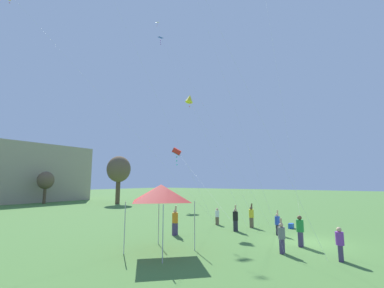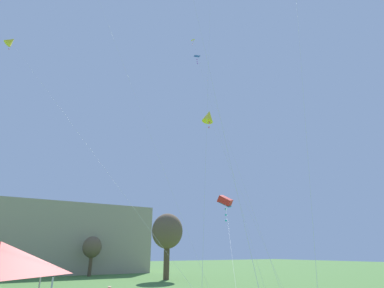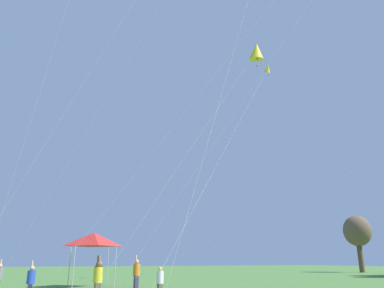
{
  "view_description": "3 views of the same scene",
  "coord_description": "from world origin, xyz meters",
  "px_view_note": "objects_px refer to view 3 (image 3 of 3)",
  "views": [
    {
      "loc": [
        -18.55,
        -3.58,
        3.88
      ],
      "look_at": [
        3.15,
        11.41,
        7.75
      ],
      "focal_mm": 24.0,
      "sensor_mm": 36.0,
      "label": 1
    },
    {
      "loc": [
        -7.28,
        -4.59,
        3.42
      ],
      "look_at": [
        1.5,
        9.86,
        9.52
      ],
      "focal_mm": 28.0,
      "sensor_mm": 36.0,
      "label": 2
    },
    {
      "loc": [
        21.11,
        2.0,
        1.77
      ],
      "look_at": [
        1.97,
        10.14,
        8.27
      ],
      "focal_mm": 35.0,
      "sensor_mm": 36.0,
      "label": 3
    }
  ],
  "objects_px": {
    "person_black_shirt": "(98,277)",
    "festival_tent": "(94,239)",
    "person_yellow_shirt": "(98,279)",
    "kite_yellow_diamond_1": "(256,52)",
    "kite_yellow_diamond_4": "(267,69)",
    "person_orange_shirt": "(136,273)",
    "person_blue_shirt": "(31,281)",
    "person_white_shirt": "(160,281)"
  },
  "relations": [
    {
      "from": "person_white_shirt",
      "to": "kite_yellow_diamond_4",
      "type": "bearing_deg",
      "value": -29.93
    },
    {
      "from": "person_black_shirt",
      "to": "person_orange_shirt",
      "type": "distance_m",
      "value": 4.93
    },
    {
      "from": "person_black_shirt",
      "to": "festival_tent",
      "type": "bearing_deg",
      "value": -69.75
    },
    {
      "from": "person_white_shirt",
      "to": "person_yellow_shirt",
      "type": "xyz_separation_m",
      "value": [
        0.44,
        -3.1,
        0.17
      ]
    },
    {
      "from": "festival_tent",
      "to": "kite_yellow_diamond_4",
      "type": "bearing_deg",
      "value": 98.12
    },
    {
      "from": "person_blue_shirt",
      "to": "kite_yellow_diamond_1",
      "type": "distance_m",
      "value": 16.9
    },
    {
      "from": "festival_tent",
      "to": "kite_yellow_diamond_4",
      "type": "xyz_separation_m",
      "value": [
        -2.56,
        17.93,
        18.93
      ]
    },
    {
      "from": "person_black_shirt",
      "to": "kite_yellow_diamond_4",
      "type": "height_order",
      "value": "kite_yellow_diamond_4"
    },
    {
      "from": "person_black_shirt",
      "to": "person_blue_shirt",
      "type": "bearing_deg",
      "value": 33.91
    },
    {
      "from": "person_yellow_shirt",
      "to": "kite_yellow_diamond_4",
      "type": "distance_m",
      "value": 31.34
    },
    {
      "from": "festival_tent",
      "to": "person_blue_shirt",
      "type": "xyz_separation_m",
      "value": [
        8.38,
        -4.03,
        -2.37
      ]
    },
    {
      "from": "person_white_shirt",
      "to": "kite_yellow_diamond_1",
      "type": "relative_size",
      "value": 0.11
    },
    {
      "from": "festival_tent",
      "to": "person_white_shirt",
      "type": "distance_m",
      "value": 10.27
    },
    {
      "from": "person_white_shirt",
      "to": "person_blue_shirt",
      "type": "height_order",
      "value": "person_blue_shirt"
    },
    {
      "from": "festival_tent",
      "to": "person_yellow_shirt",
      "type": "distance_m",
      "value": 10.57
    },
    {
      "from": "person_blue_shirt",
      "to": "person_black_shirt",
      "type": "bearing_deg",
      "value": -128.52
    },
    {
      "from": "person_orange_shirt",
      "to": "person_blue_shirt",
      "type": "bearing_deg",
      "value": 48.54
    },
    {
      "from": "person_yellow_shirt",
      "to": "festival_tent",
      "type": "bearing_deg",
      "value": -170.24
    },
    {
      "from": "festival_tent",
      "to": "person_orange_shirt",
      "type": "xyz_separation_m",
      "value": [
        4.07,
        2.17,
        -2.21
      ]
    },
    {
      "from": "person_blue_shirt",
      "to": "person_yellow_shirt",
      "type": "bearing_deg",
      "value": -170.12
    },
    {
      "from": "person_blue_shirt",
      "to": "kite_yellow_diamond_4",
      "type": "xyz_separation_m",
      "value": [
        -10.94,
        21.96,
        21.3
      ]
    },
    {
      "from": "person_yellow_shirt",
      "to": "person_blue_shirt",
      "type": "relative_size",
      "value": 1.13
    },
    {
      "from": "festival_tent",
      "to": "person_white_shirt",
      "type": "xyz_separation_m",
      "value": [
        9.8,
        1.83,
        -2.44
      ]
    },
    {
      "from": "person_orange_shirt",
      "to": "person_yellow_shirt",
      "type": "bearing_deg",
      "value": 74.62
    },
    {
      "from": "person_black_shirt",
      "to": "person_blue_shirt",
      "type": "height_order",
      "value": "person_black_shirt"
    },
    {
      "from": "person_black_shirt",
      "to": "kite_yellow_diamond_1",
      "type": "distance_m",
      "value": 15.12
    },
    {
      "from": "kite_yellow_diamond_4",
      "to": "person_orange_shirt",
      "type": "bearing_deg",
      "value": -67.2
    },
    {
      "from": "festival_tent",
      "to": "person_blue_shirt",
      "type": "bearing_deg",
      "value": -25.69
    },
    {
      "from": "person_white_shirt",
      "to": "person_orange_shirt",
      "type": "bearing_deg",
      "value": 19.16
    },
    {
      "from": "person_yellow_shirt",
      "to": "person_orange_shirt",
      "type": "bearing_deg",
      "value": 167.71
    },
    {
      "from": "person_blue_shirt",
      "to": "kite_yellow_diamond_4",
      "type": "distance_m",
      "value": 32.5
    },
    {
      "from": "person_white_shirt",
      "to": "person_orange_shirt",
      "type": "xyz_separation_m",
      "value": [
        -5.74,
        0.34,
        0.23
      ]
    },
    {
      "from": "person_yellow_shirt",
      "to": "person_blue_shirt",
      "type": "xyz_separation_m",
      "value": [
        -1.87,
        -2.76,
        -0.11
      ]
    },
    {
      "from": "festival_tent",
      "to": "kite_yellow_diamond_1",
      "type": "xyz_separation_m",
      "value": [
        12.19,
        6.62,
        10.19
      ]
    },
    {
      "from": "kite_yellow_diamond_1",
      "to": "kite_yellow_diamond_4",
      "type": "distance_m",
      "value": 20.54
    },
    {
      "from": "person_yellow_shirt",
      "to": "person_orange_shirt",
      "type": "relative_size",
      "value": 0.95
    },
    {
      "from": "person_blue_shirt",
      "to": "kite_yellow_diamond_4",
      "type": "bearing_deg",
      "value": -109.59
    },
    {
      "from": "festival_tent",
      "to": "kite_yellow_diamond_1",
      "type": "bearing_deg",
      "value": 28.5
    },
    {
      "from": "festival_tent",
      "to": "person_yellow_shirt",
      "type": "bearing_deg",
      "value": -7.06
    },
    {
      "from": "person_white_shirt",
      "to": "person_blue_shirt",
      "type": "xyz_separation_m",
      "value": [
        -1.42,
        -5.86,
        0.07
      ]
    },
    {
      "from": "person_yellow_shirt",
      "to": "kite_yellow_diamond_1",
      "type": "relative_size",
      "value": 0.14
    },
    {
      "from": "person_black_shirt",
      "to": "person_blue_shirt",
      "type": "distance_m",
      "value": 3.21
    }
  ]
}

